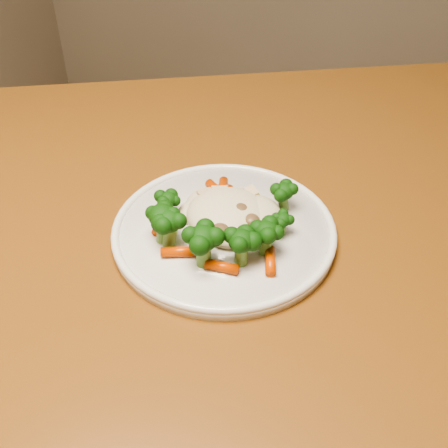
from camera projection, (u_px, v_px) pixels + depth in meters
The scene contains 3 objects.
dining_table at pixel (255, 264), 0.79m from camera, with size 1.41×1.18×0.75m.
plate at pixel (224, 233), 0.68m from camera, with size 0.27×0.27×0.01m, color white.
meal at pixel (219, 220), 0.66m from camera, with size 0.17×0.18×0.05m.
Camera 1 is at (-0.17, -0.72, 1.20)m, focal length 45.00 mm.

